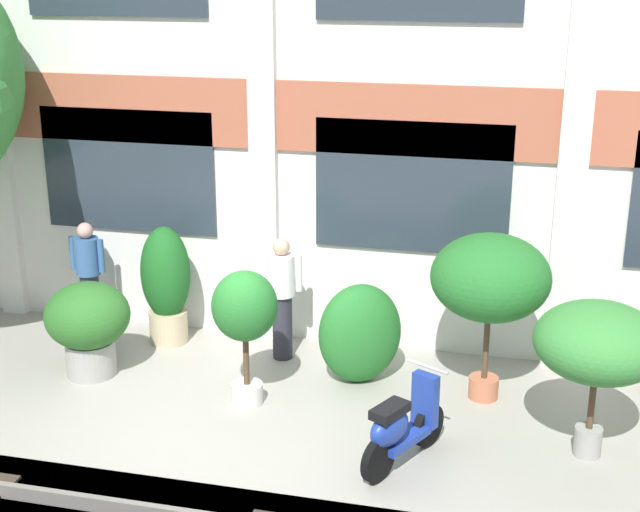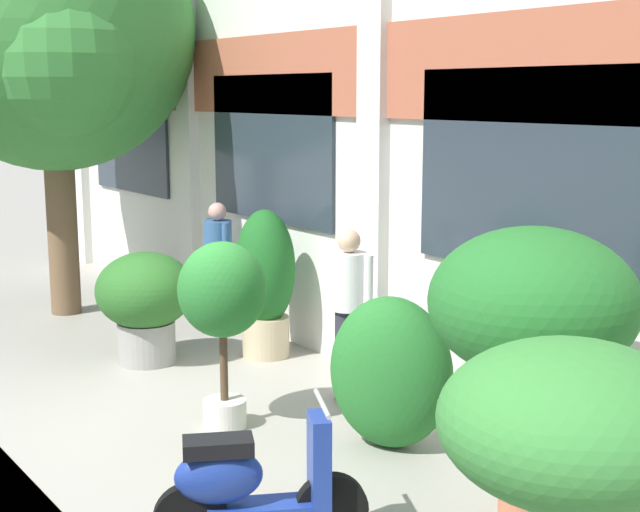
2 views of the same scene
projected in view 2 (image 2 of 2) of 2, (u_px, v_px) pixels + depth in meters
The scene contains 11 objects.
ground_plane at pixel (157, 427), 7.81m from camera, with size 80.00×80.00×0.00m, color #9E998E.
broadleaf_tree at pixel (52, 38), 11.25m from camera, with size 3.79×3.61×5.45m.
potted_plant_low_pan at pixel (222, 299), 7.62m from camera, with size 0.77×0.77×1.65m.
potted_plant_tall_urn at pixel (533, 306), 5.85m from camera, with size 1.39×1.39×2.04m.
potted_plant_glazed_jar at pixel (145, 299), 9.57m from camera, with size 1.06×1.06×1.22m.
potted_plant_terracotta_small at pixel (570, 427), 4.36m from camera, with size 1.32×1.32×1.71m.
potted_plant_stone_basin at pixel (265, 277), 9.78m from camera, with size 0.67×0.67×1.65m.
scooter_second_parked at pixel (251, 486), 5.64m from camera, with size 0.77×1.27×0.98m.
resident_by_doorway at pixel (349, 309), 8.38m from camera, with size 0.51×0.34×1.65m.
resident_near_plants at pixel (218, 263), 10.78m from camera, with size 0.53×0.34×1.60m.
topiary_hedge at pixel (391, 372), 7.29m from camera, with size 1.04×0.70×1.27m, color #236B28.
Camera 2 is at (6.84, -3.20, 2.89)m, focal length 50.00 mm.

